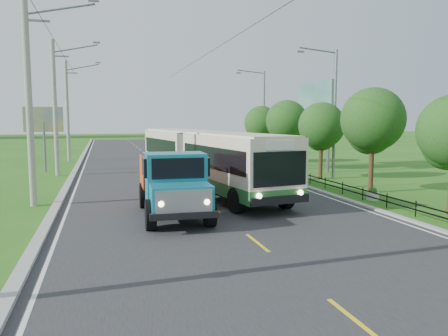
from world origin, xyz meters
name	(u,v)px	position (x,y,z in m)	size (l,w,h in m)	color
ground	(257,243)	(0.00, 0.00, 0.00)	(240.00, 240.00, 0.00)	#246117
road	(170,173)	(0.00, 20.00, 0.01)	(14.00, 120.00, 0.02)	#28282B
curb_left	(72,176)	(-7.20, 20.00, 0.07)	(0.40, 120.00, 0.15)	#9E9E99
curb_right	(256,170)	(7.15, 20.00, 0.05)	(0.30, 120.00, 0.10)	#9E9E99
edge_line_left	(80,176)	(-6.65, 20.00, 0.02)	(0.12, 120.00, 0.00)	silver
edge_line_right	(251,171)	(6.65, 20.00, 0.02)	(0.12, 120.00, 0.00)	silver
centre_dash	(257,242)	(0.00, 0.00, 0.02)	(0.12, 2.20, 0.00)	yellow
railing_right	(297,176)	(8.00, 14.00, 0.30)	(0.04, 40.00, 0.60)	black
pole_near	(30,100)	(-8.26, 9.00, 5.09)	(3.51, 0.32, 10.00)	gray
pole_mid	(55,107)	(-8.26, 21.00, 5.09)	(3.51, 0.32, 10.00)	gray
pole_far	(68,110)	(-8.26, 33.00, 5.09)	(3.51, 0.32, 10.00)	gray
tree_third	(372,123)	(9.86, 8.14, 3.99)	(3.60, 3.62, 6.00)	#382314
tree_fourth	(321,128)	(9.86, 14.14, 3.59)	(3.24, 3.31, 5.40)	#382314
tree_fifth	(287,124)	(9.86, 20.14, 3.85)	(3.48, 3.52, 5.80)	#382314
tree_back	(261,125)	(9.86, 26.14, 3.65)	(3.30, 3.36, 5.50)	#382314
streetlight_mid	(333,109)	(10.64, 14.00, 4.90)	(3.02, 0.20, 9.07)	slate
streetlight_far	(262,112)	(10.64, 28.00, 4.90)	(3.02, 0.20, 9.07)	slate
planter_near	(373,194)	(8.60, 6.00, 0.29)	(0.64, 0.64, 0.67)	silver
planter_mid	(305,176)	(8.60, 14.00, 0.29)	(0.64, 0.64, 0.67)	silver
planter_far	(264,164)	(8.60, 22.00, 0.29)	(0.64, 0.64, 0.67)	silver
billboard_left	(43,124)	(-9.50, 24.00, 3.87)	(3.00, 0.20, 5.20)	slate
billboard_right	(314,106)	(12.30, 20.00, 5.34)	(0.24, 6.00, 7.30)	slate
bus	(204,155)	(0.91, 11.99, 2.04)	(5.39, 17.83, 3.40)	#296830
dump_truck	(173,180)	(-2.09, 5.01, 1.60)	(2.84, 6.81, 2.82)	#17768C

